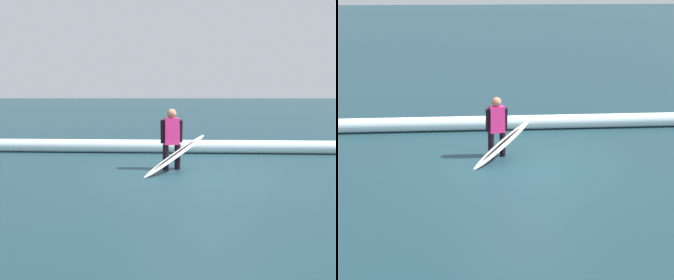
{
  "view_description": "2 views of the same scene",
  "coord_description": "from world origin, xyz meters",
  "views": [
    {
      "loc": [
        0.55,
        7.3,
        1.79
      ],
      "look_at": [
        0.67,
        0.1,
        0.8
      ],
      "focal_mm": 37.4,
      "sensor_mm": 36.0,
      "label": 1
    },
    {
      "loc": [
        1.51,
        10.27,
        3.84
      ],
      "look_at": [
        0.51,
        0.55,
        0.77
      ],
      "focal_mm": 53.47,
      "sensor_mm": 36.0,
      "label": 2
    }
  ],
  "objects": [
    {
      "name": "surfboard",
      "position": [
        0.51,
        -0.31,
        0.4
      ],
      "size": [
        1.51,
        1.2,
        0.84
      ],
      "color": "white",
      "rests_on": "ground_plane"
    },
    {
      "name": "wave_crest_foreground",
      "position": [
        -1.38,
        -2.85,
        0.19
      ],
      "size": [
        17.2,
        0.85,
        0.39
      ],
      "primitive_type": "cylinder",
      "rotation": [
        0.0,
        1.57,
        -0.03
      ],
      "color": "white",
      "rests_on": "ground_plane"
    },
    {
      "name": "ground_plane",
      "position": [
        0.0,
        0.0,
        0.0
      ],
      "size": [
        177.25,
        177.25,
        0.0
      ],
      "primitive_type": "plane",
      "color": "#1C3943"
    },
    {
      "name": "surfer",
      "position": [
        0.6,
        -0.66,
        0.78
      ],
      "size": [
        0.51,
        0.31,
        1.41
      ],
      "rotation": [
        0.0,
        0.0,
        0.24
      ],
      "color": "black",
      "rests_on": "ground_plane"
    }
  ]
}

